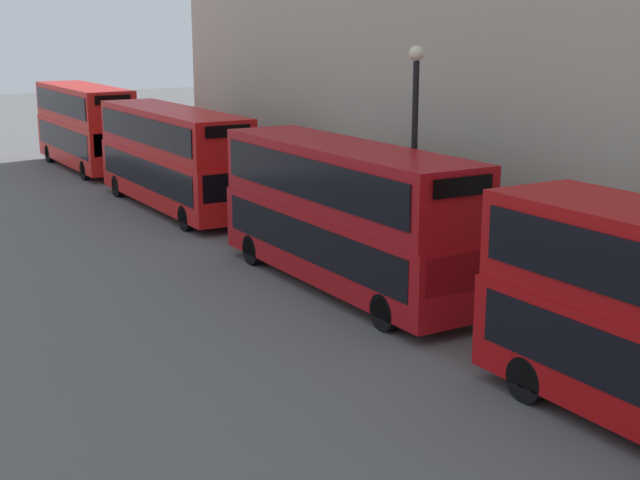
{
  "coord_description": "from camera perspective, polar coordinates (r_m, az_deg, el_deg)",
  "views": [
    {
      "loc": [
        -12.18,
        -4.25,
        7.75
      ],
      "look_at": [
        0.48,
        16.93,
        1.73
      ],
      "focal_mm": 50.0,
      "sensor_mm": 36.0,
      "label": 1
    }
  ],
  "objects": [
    {
      "name": "bus_second_in_queue",
      "position": [
        26.24,
        1.54,
        1.91
      ],
      "size": [
        2.59,
        10.78,
        4.32
      ],
      "color": "#A80F14",
      "rests_on": "ground"
    },
    {
      "name": "bus_third_in_queue",
      "position": [
        38.16,
        -9.42,
        5.42
      ],
      "size": [
        2.59,
        11.22,
        4.27
      ],
      "color": "red",
      "rests_on": "ground"
    },
    {
      "name": "bus_trailing",
      "position": [
        50.05,
        -14.83,
        7.21
      ],
      "size": [
        2.59,
        10.17,
        4.48
      ],
      "color": "red",
      "rests_on": "ground"
    },
    {
      "name": "street_lamp",
      "position": [
        26.05,
        6.06,
        6.16
      ],
      "size": [
        0.44,
        0.44,
        7.14
      ],
      "color": "black",
      "rests_on": "ground"
    },
    {
      "name": "pedestrian",
      "position": [
        44.7,
        -9.0,
        4.67
      ],
      "size": [
        0.36,
        0.36,
        1.83
      ],
      "color": "maroon",
      "rests_on": "ground"
    }
  ]
}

